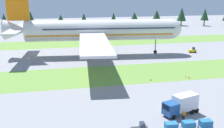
{
  "coord_description": "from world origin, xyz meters",
  "views": [
    {
      "loc": [
        -12.73,
        -31.42,
        21.52
      ],
      "look_at": [
        1.35,
        33.13,
        4.0
      ],
      "focal_mm": 44.14,
      "sensor_mm": 36.0,
      "label": 1
    }
  ],
  "objects_px": {
    "pushback_tractor": "(193,50)",
    "taxiway_marker_3": "(151,79)",
    "cargo_dolly_third": "(206,124)",
    "cargo_dolly_second": "(189,125)",
    "taxiway_marker_0": "(111,79)",
    "catering_truck": "(181,104)",
    "cargo_dolly_lead": "(171,126)",
    "taxiway_marker_1": "(186,76)",
    "ground_crew_marshaller": "(184,115)",
    "airliner": "(96,30)",
    "taxiway_marker_2": "(189,77)"
  },
  "relations": [
    {
      "from": "airliner",
      "to": "catering_truck",
      "type": "bearing_deg",
      "value": 14.11
    },
    {
      "from": "taxiway_marker_3",
      "to": "taxiway_marker_1",
      "type": "bearing_deg",
      "value": 3.27
    },
    {
      "from": "taxiway_marker_0",
      "to": "taxiway_marker_1",
      "type": "distance_m",
      "value": 19.42
    },
    {
      "from": "cargo_dolly_lead",
      "to": "pushback_tractor",
      "type": "height_order",
      "value": "pushback_tractor"
    },
    {
      "from": "airliner",
      "to": "taxiway_marker_0",
      "type": "relative_size",
      "value": 153.01
    },
    {
      "from": "cargo_dolly_lead",
      "to": "taxiway_marker_0",
      "type": "xyz_separation_m",
      "value": [
        -3.71,
        27.5,
        -0.68
      ]
    },
    {
      "from": "catering_truck",
      "to": "pushback_tractor",
      "type": "bearing_deg",
      "value": -47.55
    },
    {
      "from": "cargo_dolly_second",
      "to": "pushback_tractor",
      "type": "distance_m",
      "value": 60.14
    },
    {
      "from": "taxiway_marker_1",
      "to": "taxiway_marker_2",
      "type": "xyz_separation_m",
      "value": [
        0.41,
        -0.93,
        0.01
      ]
    },
    {
      "from": "cargo_dolly_lead",
      "to": "taxiway_marker_3",
      "type": "height_order",
      "value": "cargo_dolly_lead"
    },
    {
      "from": "taxiway_marker_0",
      "to": "airliner",
      "type": "bearing_deg",
      "value": 88.35
    },
    {
      "from": "pushback_tractor",
      "to": "taxiway_marker_1",
      "type": "relative_size",
      "value": 5.77
    },
    {
      "from": "airliner",
      "to": "taxiway_marker_1",
      "type": "bearing_deg",
      "value": 37.26
    },
    {
      "from": "cargo_dolly_third",
      "to": "catering_truck",
      "type": "height_order",
      "value": "catering_truck"
    },
    {
      "from": "taxiway_marker_1",
      "to": "ground_crew_marshaller",
      "type": "bearing_deg",
      "value": -117.77
    },
    {
      "from": "taxiway_marker_3",
      "to": "cargo_dolly_lead",
      "type": "bearing_deg",
      "value": -103.04
    },
    {
      "from": "pushback_tractor",
      "to": "catering_truck",
      "type": "bearing_deg",
      "value": 155.63
    },
    {
      "from": "pushback_tractor",
      "to": "taxiway_marker_3",
      "type": "bearing_deg",
      "value": 142.43
    },
    {
      "from": "cargo_dolly_third",
      "to": "catering_truck",
      "type": "xyz_separation_m",
      "value": [
        -1.4,
        5.96,
        1.03
      ]
    },
    {
      "from": "cargo_dolly_lead",
      "to": "taxiway_marker_1",
      "type": "relative_size",
      "value": 4.82
    },
    {
      "from": "airliner",
      "to": "cargo_dolly_second",
      "type": "height_order",
      "value": "airliner"
    },
    {
      "from": "cargo_dolly_lead",
      "to": "cargo_dolly_third",
      "type": "distance_m",
      "value": 5.8
    },
    {
      "from": "pushback_tractor",
      "to": "ground_crew_marshaller",
      "type": "distance_m",
      "value": 56.47
    },
    {
      "from": "cargo_dolly_second",
      "to": "taxiway_marker_0",
      "type": "distance_m",
      "value": 28.43
    },
    {
      "from": "cargo_dolly_second",
      "to": "taxiway_marker_3",
      "type": "bearing_deg",
      "value": -3.68
    },
    {
      "from": "taxiway_marker_1",
      "to": "taxiway_marker_2",
      "type": "relative_size",
      "value": 0.96
    },
    {
      "from": "cargo_dolly_second",
      "to": "ground_crew_marshaller",
      "type": "bearing_deg",
      "value": -12.37
    },
    {
      "from": "cargo_dolly_lead",
      "to": "taxiway_marker_0",
      "type": "relative_size",
      "value": 4.66
    },
    {
      "from": "cargo_dolly_second",
      "to": "taxiway_marker_1",
      "type": "height_order",
      "value": "cargo_dolly_second"
    },
    {
      "from": "airliner",
      "to": "taxiway_marker_2",
      "type": "height_order",
      "value": "airliner"
    },
    {
      "from": "taxiway_marker_1",
      "to": "taxiway_marker_3",
      "type": "relative_size",
      "value": 0.87
    },
    {
      "from": "taxiway_marker_3",
      "to": "taxiway_marker_0",
      "type": "bearing_deg",
      "value": 166.63
    },
    {
      "from": "cargo_dolly_third",
      "to": "catering_truck",
      "type": "bearing_deg",
      "value": 16.16
    },
    {
      "from": "airliner",
      "to": "cargo_dolly_second",
      "type": "relative_size",
      "value": 32.8
    },
    {
      "from": "cargo_dolly_second",
      "to": "taxiway_marker_1",
      "type": "bearing_deg",
      "value": -23.21
    },
    {
      "from": "airliner",
      "to": "taxiway_marker_3",
      "type": "distance_m",
      "value": 33.24
    },
    {
      "from": "taxiway_marker_1",
      "to": "taxiway_marker_3",
      "type": "distance_m",
      "value": 9.81
    },
    {
      "from": "cargo_dolly_third",
      "to": "taxiway_marker_0",
      "type": "distance_m",
      "value": 29.38
    },
    {
      "from": "taxiway_marker_2",
      "to": "pushback_tractor",
      "type": "bearing_deg",
      "value": 60.41
    },
    {
      "from": "cargo_dolly_lead",
      "to": "catering_truck",
      "type": "relative_size",
      "value": 0.31
    },
    {
      "from": "cargo_dolly_third",
      "to": "catering_truck",
      "type": "relative_size",
      "value": 0.31
    },
    {
      "from": "cargo_dolly_third",
      "to": "taxiway_marker_3",
      "type": "relative_size",
      "value": 4.18
    },
    {
      "from": "cargo_dolly_lead",
      "to": "taxiway_marker_3",
      "type": "distance_m",
      "value": 25.9
    },
    {
      "from": "pushback_tractor",
      "to": "taxiway_marker_1",
      "type": "distance_m",
      "value": 31.3
    },
    {
      "from": "airliner",
      "to": "taxiway_marker_0",
      "type": "xyz_separation_m",
      "value": [
        -0.82,
        -28.68,
        -8.45
      ]
    },
    {
      "from": "cargo_dolly_second",
      "to": "catering_truck",
      "type": "relative_size",
      "value": 0.31
    },
    {
      "from": "airliner",
      "to": "pushback_tractor",
      "type": "bearing_deg",
      "value": 90.0
    },
    {
      "from": "taxiway_marker_1",
      "to": "taxiway_marker_2",
      "type": "bearing_deg",
      "value": -66.49
    },
    {
      "from": "cargo_dolly_third",
      "to": "taxiway_marker_1",
      "type": "relative_size",
      "value": 4.82
    },
    {
      "from": "pushback_tractor",
      "to": "cargo_dolly_third",
      "type": "bearing_deg",
      "value": 159.73
    }
  ]
}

